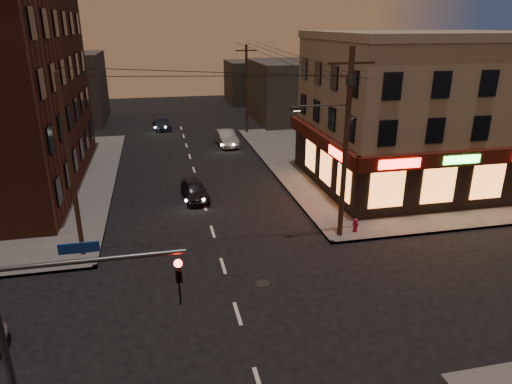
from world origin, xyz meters
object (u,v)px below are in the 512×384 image
object	(u,v)px
sedan_mid	(226,138)
fire_hydrant	(355,224)
sedan_near	(195,190)
sedan_far	(162,123)

from	to	relation	value
sedan_mid	fire_hydrant	distance (m)	21.59
fire_hydrant	sedan_near	bearing A→B (deg)	138.50
sedan_near	fire_hydrant	bearing A→B (deg)	-46.90
fire_hydrant	sedan_mid	bearing A→B (deg)	100.71
sedan_mid	sedan_far	bearing A→B (deg)	118.30
sedan_far	fire_hydrant	xyz separation A→B (m)	(9.92, -30.09, -0.05)
sedan_near	sedan_far	xyz separation A→B (m)	(-1.62, 22.75, -0.02)
sedan_far	fire_hydrant	bearing A→B (deg)	-77.40
sedan_far	sedan_mid	bearing A→B (deg)	-62.01
sedan_mid	fire_hydrant	world-z (taller)	sedan_mid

